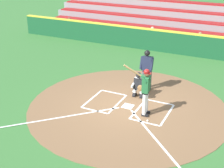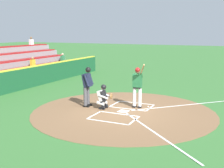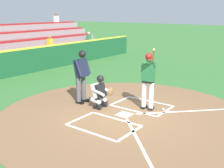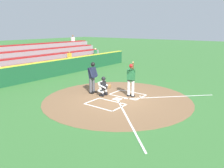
{
  "view_description": "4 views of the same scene",
  "coord_description": "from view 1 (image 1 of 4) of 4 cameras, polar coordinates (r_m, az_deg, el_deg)",
  "views": [
    {
      "loc": [
        -4.37,
        10.56,
        6.05
      ],
      "look_at": [
        0.55,
        0.33,
        1.02
      ],
      "focal_mm": 51.19,
      "sensor_mm": 36.0,
      "label": 1
    },
    {
      "loc": [
        11.39,
        4.77,
        3.51
      ],
      "look_at": [
        0.11,
        -0.5,
        1.21
      ],
      "focal_mm": 46.57,
      "sensor_mm": 36.0,
      "label": 2
    },
    {
      "loc": [
        6.73,
        4.54,
        3.14
      ],
      "look_at": [
        -0.1,
        -0.56,
        0.89
      ],
      "focal_mm": 44.39,
      "sensor_mm": 36.0,
      "label": 3
    },
    {
      "loc": [
        9.58,
        6.86,
        3.81
      ],
      "look_at": [
        -0.01,
        -0.37,
        0.8
      ],
      "focal_mm": 36.36,
      "sensor_mm": 36.0,
      "label": 4
    }
  ],
  "objects": [
    {
      "name": "dirt_circle",
      "position": [
        12.93,
        2.84,
        -4.01
      ],
      "size": [
        8.0,
        8.0,
        0.01
      ],
      "primitive_type": "cylinder",
      "color": "brown",
      "rests_on": "ground"
    },
    {
      "name": "home_plate_and_chalk",
      "position": [
        12.21,
        1.22,
        -5.72
      ],
      "size": [
        7.93,
        4.91,
        0.01
      ],
      "color": "white",
      "rests_on": "dirt_circle"
    },
    {
      "name": "baseball",
      "position": [
        11.93,
        6.37,
        -6.52
      ],
      "size": [
        0.07,
        0.07,
        0.07
      ],
      "primitive_type": "sphere",
      "color": "white",
      "rests_on": "ground"
    },
    {
      "name": "bleacher_stand",
      "position": [
        22.37,
        13.94,
        9.78
      ],
      "size": [
        20.0,
        4.25,
        3.0
      ],
      "color": "gray",
      "rests_on": "ground"
    },
    {
      "name": "plate_umpire",
      "position": [
        14.05,
        6.26,
        3.02
      ],
      "size": [
        0.6,
        0.44,
        1.86
      ],
      "color": "#4C4C51",
      "rests_on": "ground"
    },
    {
      "name": "catcher",
      "position": [
        13.5,
        4.82,
        -0.05
      ],
      "size": [
        0.6,
        0.6,
        1.13
      ],
      "color": "black",
      "rests_on": "ground"
    },
    {
      "name": "ground_plane",
      "position": [
        12.93,
        2.84,
        -4.04
      ],
      "size": [
        120.0,
        120.0,
        0.0
      ],
      "primitive_type": "plane",
      "color": "#387033"
    },
    {
      "name": "backstop_wall",
      "position": [
        19.35,
        11.7,
        7.2
      ],
      "size": [
        22.0,
        0.36,
        1.31
      ],
      "color": "#19512D",
      "rests_on": "ground"
    },
    {
      "name": "batter",
      "position": [
        11.9,
        6.03,
        -0.84
      ],
      "size": [
        0.9,
        0.78,
        2.13
      ],
      "color": "white",
      "rests_on": "ground"
    }
  ]
}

